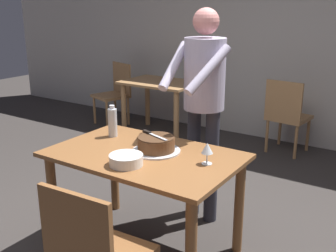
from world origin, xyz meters
TOP-DOWN VIEW (x-y plane):
  - ground_plane at (0.00, 0.00)m, footprint 14.00×14.00m
  - back_wall at (0.00, 3.02)m, footprint 10.00×0.12m
  - main_dining_table at (0.00, 0.00)m, footprint 1.32×0.83m
  - cake_on_platter at (0.05, 0.07)m, footprint 0.34×0.34m
  - cake_knife at (-0.02, 0.10)m, footprint 0.26×0.11m
  - plate_stack at (0.03, -0.23)m, footprint 0.22×0.22m
  - wine_glass_near at (0.46, 0.07)m, footprint 0.08×0.08m
  - water_bottle at (-0.43, 0.17)m, footprint 0.07×0.07m
  - person_cutting_cake at (0.12, 0.63)m, footprint 0.46×0.57m
  - background_table at (-1.44, 2.32)m, footprint 1.00×0.70m
  - background_chair_0 at (-2.32, 2.39)m, footprint 0.55×0.55m
  - background_chair_1 at (0.22, 2.53)m, footprint 0.48×0.48m

SIDE VIEW (x-z plane):
  - ground_plane at x=0.00m, z-range 0.00..0.00m
  - background_chair_0 at x=-2.32m, z-range 0.04..0.94m
  - background_chair_1 at x=0.22m, z-range 0.04..0.94m
  - background_table at x=-1.44m, z-range 0.21..0.95m
  - main_dining_table at x=0.00m, z-range 0.25..1.00m
  - plate_stack at x=0.03m, z-range 0.75..0.82m
  - cake_on_platter at x=0.05m, z-range 0.75..0.86m
  - wine_glass_near at x=0.46m, z-range 0.78..0.92m
  - water_bottle at x=-0.43m, z-range 0.74..0.99m
  - cake_knife at x=-0.02m, z-range 0.86..0.88m
  - person_cutting_cake at x=0.12m, z-range 0.22..1.94m
  - back_wall at x=0.00m, z-range 0.00..2.70m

